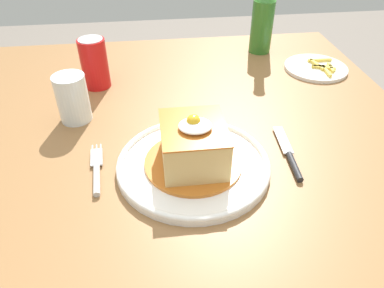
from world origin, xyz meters
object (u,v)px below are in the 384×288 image
(knife, at_px, (291,158))
(beer_bottle_green, at_px, (263,18))
(fork, at_px, (97,172))
(drinking_glass, at_px, (73,101))
(side_plate_fries, at_px, (316,68))
(soda_can, at_px, (94,63))
(main_plate, at_px, (193,164))

(knife, relative_size, beer_bottle_green, 0.62)
(fork, bearing_deg, drinking_glass, 106.94)
(drinking_glass, xyz_separation_m, side_plate_fries, (0.63, 0.17, -0.04))
(beer_bottle_green, distance_m, side_plate_fries, 0.21)
(fork, height_order, beer_bottle_green, beer_bottle_green)
(knife, height_order, side_plate_fries, side_plate_fries)
(soda_can, bearing_deg, main_plate, -59.81)
(knife, relative_size, soda_can, 1.34)
(main_plate, height_order, drinking_glass, drinking_glass)
(side_plate_fries, bearing_deg, main_plate, -136.84)
(main_plate, relative_size, soda_can, 2.28)
(beer_bottle_green, distance_m, drinking_glass, 0.60)
(main_plate, relative_size, beer_bottle_green, 1.06)
(soda_can, relative_size, side_plate_fries, 0.73)
(knife, height_order, beer_bottle_green, beer_bottle_green)
(fork, height_order, knife, same)
(beer_bottle_green, relative_size, drinking_glass, 2.53)
(fork, xyz_separation_m, knife, (0.36, -0.01, 0.00))
(fork, height_order, side_plate_fries, side_plate_fries)
(main_plate, bearing_deg, soda_can, 120.19)
(main_plate, distance_m, drinking_glass, 0.31)
(main_plate, xyz_separation_m, fork, (-0.18, 0.00, -0.00))
(beer_bottle_green, xyz_separation_m, side_plate_fries, (0.12, -0.14, -0.09))
(main_plate, distance_m, fork, 0.18)
(drinking_glass, distance_m, side_plate_fries, 0.65)
(soda_can, distance_m, drinking_glass, 0.16)
(knife, bearing_deg, fork, 179.04)
(soda_can, bearing_deg, fork, -85.94)
(side_plate_fries, bearing_deg, soda_can, -178.06)
(fork, bearing_deg, side_plate_fries, 32.68)
(soda_can, bearing_deg, side_plate_fries, 1.94)
(main_plate, height_order, side_plate_fries, main_plate)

